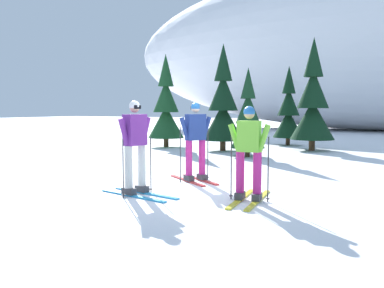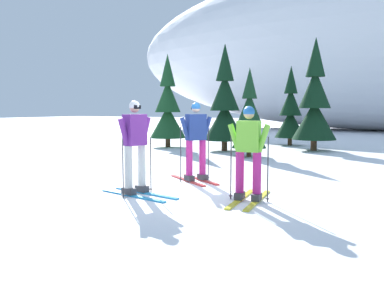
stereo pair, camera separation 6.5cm
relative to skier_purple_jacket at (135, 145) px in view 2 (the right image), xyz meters
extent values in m
plane|color=white|center=(0.99, 0.88, -0.95)|extent=(120.00, 120.00, 0.00)
cube|color=#2893CC|center=(0.13, 0.14, -0.93)|extent=(1.68, 0.46, 0.03)
cube|color=#2893CC|center=(0.05, -0.18, -0.93)|extent=(1.68, 0.46, 0.03)
cube|color=#38383D|center=(0.03, 0.17, -0.86)|extent=(0.30, 0.20, 0.12)
cube|color=#38383D|center=(-0.04, -0.16, -0.86)|extent=(0.30, 0.20, 0.12)
cylinder|color=silver|center=(0.03, 0.17, -0.40)|extent=(0.15, 0.15, 0.80)
cylinder|color=silver|center=(-0.04, -0.16, -0.40)|extent=(0.15, 0.15, 0.80)
cube|color=#6B2889|center=(-0.01, 0.00, 0.30)|extent=(0.32, 0.47, 0.59)
cylinder|color=#6B2889|center=(0.05, 0.26, 0.25)|extent=(0.16, 0.29, 0.58)
cylinder|color=#6B2889|center=(-0.06, -0.25, 0.25)|extent=(0.16, 0.29, 0.58)
sphere|color=tan|center=(-0.01, 0.00, 0.72)|extent=(0.19, 0.19, 0.19)
sphere|color=white|center=(-0.01, 0.00, 0.75)|extent=(0.21, 0.21, 0.21)
cube|color=black|center=(0.07, -0.02, 0.73)|extent=(0.07, 0.15, 0.07)
cylinder|color=#2D2D33|center=(0.13, 0.33, -0.40)|extent=(0.02, 0.02, 1.09)
cylinder|color=#2D2D33|center=(0.13, 0.33, -0.89)|extent=(0.07, 0.07, 0.01)
cylinder|color=#2D2D33|center=(-0.02, -0.36, -0.40)|extent=(0.02, 0.02, 1.09)
cylinder|color=#2D2D33|center=(-0.02, -0.36, -0.89)|extent=(0.07, 0.07, 0.01)
cube|color=red|center=(0.13, 1.79, -0.93)|extent=(1.37, 0.99, 0.03)
cube|color=red|center=(0.33, 2.06, -0.93)|extent=(1.37, 0.99, 0.03)
cube|color=#38383D|center=(0.22, 1.73, -0.86)|extent=(0.31, 0.27, 0.12)
cube|color=#38383D|center=(0.41, 2.01, -0.86)|extent=(0.31, 0.27, 0.12)
cylinder|color=#B7237A|center=(0.22, 1.73, -0.40)|extent=(0.15, 0.15, 0.79)
cylinder|color=#B7237A|center=(0.41, 2.01, -0.40)|extent=(0.15, 0.15, 0.79)
cube|color=navy|center=(0.31, 1.87, 0.28)|extent=(0.44, 0.49, 0.58)
cylinder|color=navy|center=(0.16, 1.65, 0.23)|extent=(0.24, 0.28, 0.58)
cylinder|color=navy|center=(0.46, 2.09, 0.23)|extent=(0.24, 0.28, 0.58)
sphere|color=beige|center=(0.31, 1.87, 0.70)|extent=(0.19, 0.19, 0.19)
sphere|color=#2366B2|center=(0.31, 1.87, 0.73)|extent=(0.21, 0.21, 0.21)
cube|color=black|center=(0.25, 1.92, 0.71)|extent=(0.11, 0.14, 0.07)
cylinder|color=#2D2D33|center=(0.06, 1.61, -0.32)|extent=(0.02, 0.02, 1.25)
cylinder|color=#2D2D33|center=(0.06, 1.61, -0.89)|extent=(0.07, 0.07, 0.01)
cylinder|color=#2D2D33|center=(0.46, 2.19, -0.32)|extent=(0.02, 0.02, 1.25)
cylinder|color=#2D2D33|center=(0.46, 2.19, -0.89)|extent=(0.07, 0.07, 0.01)
cube|color=gold|center=(1.95, 0.55, -0.93)|extent=(0.32, 1.77, 0.03)
cube|color=gold|center=(2.25, 0.59, -0.93)|extent=(0.32, 1.77, 0.03)
cube|color=#38383D|center=(1.96, 0.45, -0.86)|extent=(0.17, 0.30, 0.12)
cube|color=#38383D|center=(2.27, 0.49, -0.86)|extent=(0.17, 0.30, 0.12)
cylinder|color=#B7237A|center=(1.96, 0.45, -0.43)|extent=(0.15, 0.15, 0.74)
cylinder|color=#B7237A|center=(2.27, 0.49, -0.43)|extent=(0.15, 0.15, 0.74)
cube|color=#75C638|center=(2.11, 0.47, 0.21)|extent=(0.42, 0.29, 0.55)
cylinder|color=#75C638|center=(1.87, 0.44, 0.14)|extent=(0.28, 0.13, 0.58)
cylinder|color=#75C638|center=(2.36, 0.50, 0.14)|extent=(0.28, 0.13, 0.58)
sphere|color=tan|center=(2.11, 0.47, 0.61)|extent=(0.19, 0.19, 0.19)
sphere|color=#2366B2|center=(2.11, 0.47, 0.64)|extent=(0.21, 0.21, 0.21)
cube|color=black|center=(2.10, 0.55, 0.62)|extent=(0.15, 0.05, 0.07)
cylinder|color=#2D2D33|center=(1.77, 0.49, -0.37)|extent=(0.02, 0.02, 1.16)
cylinder|color=#2D2D33|center=(1.77, 0.49, -0.89)|extent=(0.07, 0.07, 0.01)
cylinder|color=#2D2D33|center=(2.44, 0.57, -0.37)|extent=(0.02, 0.02, 1.16)
cylinder|color=#2D2D33|center=(2.44, 0.57, -0.89)|extent=(0.07, 0.07, 0.01)
cylinder|color=#47301E|center=(-4.80, 8.90, -0.68)|extent=(0.21, 0.21, 0.53)
cone|color=#194723|center=(-4.80, 8.90, 0.13)|extent=(1.52, 1.52, 1.36)
cone|color=#194723|center=(-4.80, 8.90, 1.22)|extent=(1.10, 1.10, 1.36)
cone|color=#194723|center=(-4.80, 8.90, 2.31)|extent=(0.67, 0.67, 1.36)
cylinder|color=#47301E|center=(-2.02, 8.59, -0.67)|extent=(0.22, 0.22, 0.56)
cone|color=black|center=(-2.02, 8.59, 0.18)|extent=(1.60, 1.60, 1.43)
cone|color=black|center=(-2.02, 8.59, 1.33)|extent=(1.15, 1.15, 1.43)
cone|color=black|center=(-2.02, 8.59, 2.47)|extent=(0.70, 0.70, 1.43)
cylinder|color=#47301E|center=(-0.45, 12.20, -0.71)|extent=(0.19, 0.19, 0.48)
cone|color=black|center=(-0.45, 12.20, 0.02)|extent=(1.36, 1.36, 1.22)
cone|color=black|center=(-0.45, 12.20, 0.99)|extent=(0.98, 0.98, 1.22)
cone|color=black|center=(-0.45, 12.20, 1.97)|extent=(0.60, 0.60, 1.22)
cylinder|color=#47301E|center=(-0.43, 7.10, -0.74)|extent=(0.16, 0.16, 0.41)
cone|color=#14381E|center=(-0.43, 7.10, -0.12)|extent=(1.17, 1.17, 1.05)
cone|color=#14381E|center=(-0.43, 7.10, 0.72)|extent=(0.84, 0.84, 1.05)
cone|color=#14381E|center=(-0.43, 7.10, 1.55)|extent=(0.51, 0.51, 1.05)
cylinder|color=#47301E|center=(1.03, 10.28, -0.65)|extent=(0.24, 0.24, 0.59)
cone|color=black|center=(1.03, 10.28, 0.25)|extent=(1.69, 1.69, 1.52)
cone|color=black|center=(1.03, 10.28, 1.47)|extent=(1.22, 1.22, 1.52)
cone|color=black|center=(1.03, 10.28, 2.68)|extent=(0.75, 0.75, 1.52)
camera|label=1|loc=(4.78, -6.63, 0.71)|focal=40.04mm
camera|label=2|loc=(4.84, -6.60, 0.71)|focal=40.04mm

